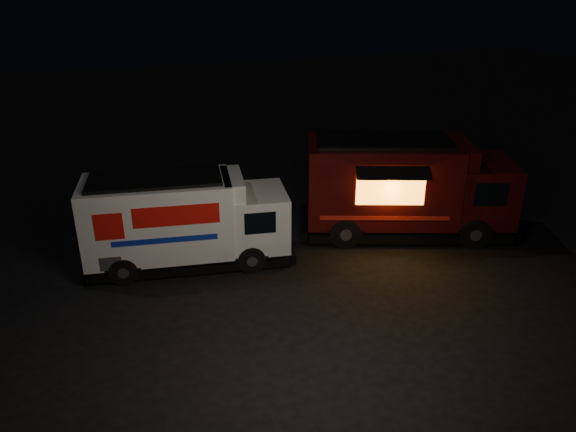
# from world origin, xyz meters

# --- Properties ---
(ground) EXTENTS (80.00, 80.00, 0.00)m
(ground) POSITION_xyz_m (0.00, 0.00, 0.00)
(ground) COLOR black
(ground) RESTS_ON ground
(white_truck) EXTENTS (6.43, 2.94, 2.81)m
(white_truck) POSITION_xyz_m (-2.17, 2.96, 1.40)
(white_truck) COLOR white
(white_truck) RESTS_ON ground
(red_truck) EXTENTS (7.48, 4.73, 3.27)m
(red_truck) POSITION_xyz_m (5.08, 2.79, 1.63)
(red_truck) COLOR #3E0B0B
(red_truck) RESTS_ON ground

